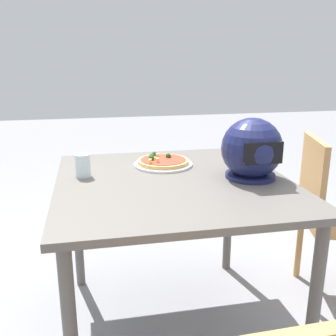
{
  "coord_description": "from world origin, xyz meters",
  "views": [
    {
      "loc": [
        0.35,
        1.62,
        1.31
      ],
      "look_at": [
        -0.0,
        -0.12,
        0.8
      ],
      "focal_mm": 41.46,
      "sensor_mm": 36.0,
      "label": 1
    }
  ],
  "objects_px": {
    "pizza": "(163,161)",
    "chair_side": "(327,211)",
    "drinking_glass": "(83,166)",
    "motorcycle_helmet": "(252,150)",
    "dining_table": "(173,197)"
  },
  "relations": [
    {
      "from": "dining_table",
      "to": "chair_side",
      "type": "xyz_separation_m",
      "value": [
        -0.88,
        -0.11,
        -0.18
      ]
    },
    {
      "from": "drinking_glass",
      "to": "chair_side",
      "type": "bearing_deg",
      "value": 179.5
    },
    {
      "from": "pizza",
      "to": "drinking_glass",
      "type": "height_order",
      "value": "drinking_glass"
    },
    {
      "from": "pizza",
      "to": "dining_table",
      "type": "bearing_deg",
      "value": 90.0
    },
    {
      "from": "dining_table",
      "to": "pizza",
      "type": "bearing_deg",
      "value": -90.0
    },
    {
      "from": "dining_table",
      "to": "chair_side",
      "type": "height_order",
      "value": "chair_side"
    },
    {
      "from": "pizza",
      "to": "chair_side",
      "type": "xyz_separation_m",
      "value": [
        -0.88,
        0.12,
        -0.29
      ]
    },
    {
      "from": "pizza",
      "to": "drinking_glass",
      "type": "xyz_separation_m",
      "value": [
        0.39,
        0.11,
        0.03
      ]
    },
    {
      "from": "pizza",
      "to": "chair_side",
      "type": "height_order",
      "value": "chair_side"
    },
    {
      "from": "pizza",
      "to": "motorcycle_helmet",
      "type": "height_order",
      "value": "motorcycle_helmet"
    },
    {
      "from": "dining_table",
      "to": "motorcycle_helmet",
      "type": "relative_size",
      "value": 3.92
    },
    {
      "from": "drinking_glass",
      "to": "motorcycle_helmet",
      "type": "bearing_deg",
      "value": 167.2
    },
    {
      "from": "pizza",
      "to": "drinking_glass",
      "type": "relative_size",
      "value": 2.46
    },
    {
      "from": "motorcycle_helmet",
      "to": "chair_side",
      "type": "height_order",
      "value": "motorcycle_helmet"
    },
    {
      "from": "chair_side",
      "to": "drinking_glass",
      "type": "bearing_deg",
      "value": -0.5
    }
  ]
}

